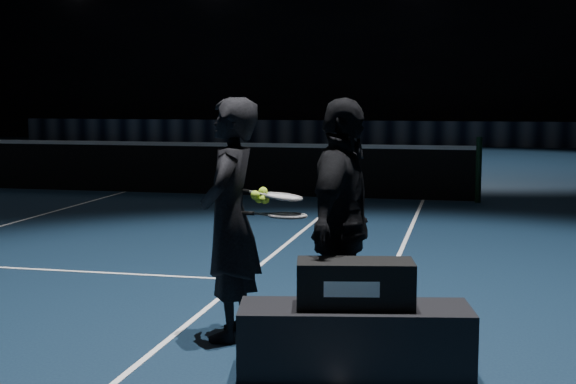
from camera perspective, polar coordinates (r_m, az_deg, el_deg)
name	(u,v)px	position (r m, az deg, el deg)	size (l,w,h in m)	color
floor	(123,193)	(15.15, -11.64, -0.04)	(36.00, 36.00, 0.00)	black
wall_back	(310,15)	(32.47, 1.58, 12.50)	(30.00, 30.00, 0.00)	black
court_lines	(123,192)	(15.15, -11.65, -0.02)	(10.98, 23.78, 0.01)	white
net_post_right	(479,170)	(13.77, 13.40, 1.54)	(0.10, 0.10, 1.10)	black
net_mesh	(123,168)	(15.10, -11.69, 1.66)	(12.80, 0.02, 0.86)	black
net_tape	(122,143)	(15.07, -11.73, 3.42)	(12.80, 0.03, 0.07)	white
sponsor_backdrop	(297,132)	(29.89, 0.63, 4.27)	(22.00, 0.15, 0.90)	black
player_bench	(355,340)	(5.21, 4.76, -10.44)	(1.47, 0.49, 0.44)	black
racket_bag	(355,284)	(5.12, 4.80, -6.51)	(0.74, 0.31, 0.29)	black
bag_signature	(352,289)	(4.96, 4.55, -6.92)	(0.34, 0.00, 0.10)	white
player_a	(230,219)	(5.83, -4.15, -1.94)	(0.64, 0.42, 1.76)	black
player_b	(341,226)	(5.51, 3.81, -2.45)	(1.03, 0.43, 1.76)	black
racket_lower	(287,216)	(5.64, -0.05, -1.68)	(0.68, 0.22, 0.03)	black
racket_upper	(283,197)	(5.68, -0.36, -0.33)	(0.68, 0.22, 0.03)	black
tennis_balls	(262,197)	(5.71, -1.84, -0.34)	(0.12, 0.10, 0.12)	#A6D42C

